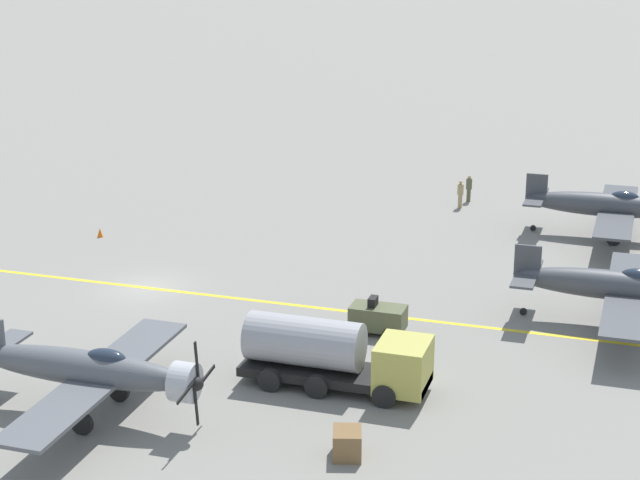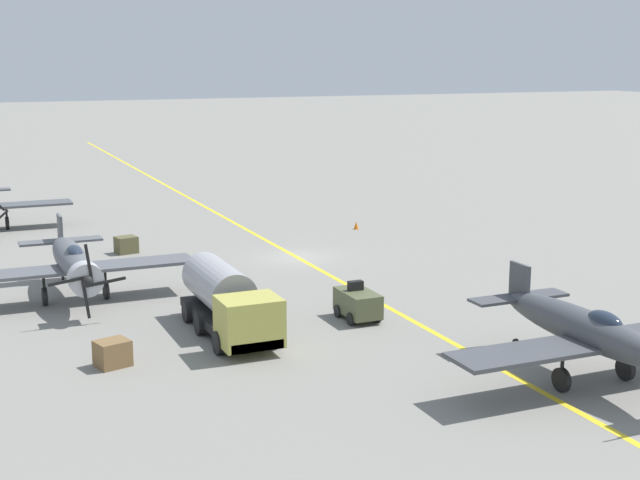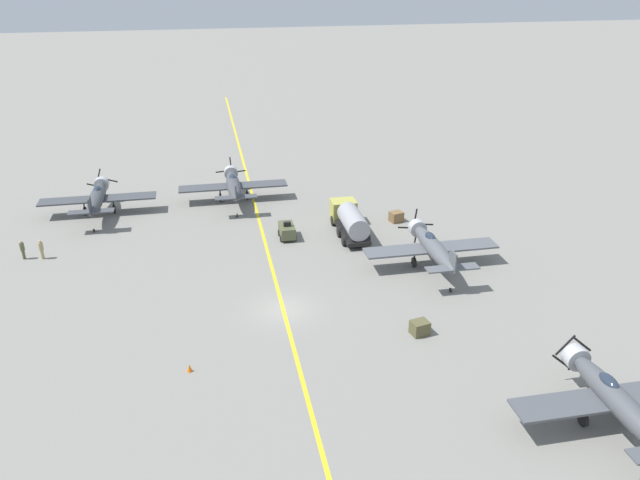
{
  "view_description": "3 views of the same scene",
  "coord_description": "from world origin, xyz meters",
  "px_view_note": "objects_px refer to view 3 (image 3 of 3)",
  "views": [
    {
      "loc": [
        47.9,
        24.97,
        19.74
      ],
      "look_at": [
        -0.24,
        9.63,
        3.53
      ],
      "focal_mm": 60.0,
      "sensor_mm": 36.0,
      "label": 1
    },
    {
      "loc": [
        19.75,
        49.47,
        12.15
      ],
      "look_at": [
        1.48,
        7.05,
        2.55
      ],
      "focal_mm": 50.0,
      "sensor_mm": 36.0,
      "label": 2
    },
    {
      "loc": [
        -5.22,
        -41.91,
        25.54
      ],
      "look_at": [
        4.08,
        5.78,
        3.02
      ],
      "focal_mm": 35.0,
      "sensor_mm": 36.0,
      "label": 3
    }
  ],
  "objects_px": {
    "airplane_far_center": "(233,185)",
    "tow_tractor": "(287,230)",
    "airplane_near_right": "(615,398)",
    "traffic_cone": "(189,368)",
    "ground_crew_walking": "(41,249)",
    "airplane_far_left": "(97,197)",
    "supply_crate_mid_lane": "(420,328)",
    "airplane_mid_right": "(433,247)",
    "fuel_tanker": "(350,220)",
    "ground_crew_inspecting": "(22,249)",
    "supply_crate_by_tanker": "(396,217)"
  },
  "relations": [
    {
      "from": "airplane_near_right",
      "to": "ground_crew_inspecting",
      "type": "relative_size",
      "value": 6.52
    },
    {
      "from": "ground_crew_walking",
      "to": "ground_crew_inspecting",
      "type": "distance_m",
      "value": 1.69
    },
    {
      "from": "airplane_far_left",
      "to": "tow_tractor",
      "type": "bearing_deg",
      "value": -22.98
    },
    {
      "from": "airplane_near_right",
      "to": "supply_crate_by_tanker",
      "type": "relative_size",
      "value": 9.47
    },
    {
      "from": "ground_crew_inspecting",
      "to": "supply_crate_by_tanker",
      "type": "bearing_deg",
      "value": 3.02
    },
    {
      "from": "airplane_mid_right",
      "to": "airplane_far_left",
      "type": "relative_size",
      "value": 1.0
    },
    {
      "from": "airplane_mid_right",
      "to": "fuel_tanker",
      "type": "relative_size",
      "value": 1.5
    },
    {
      "from": "airplane_far_left",
      "to": "tow_tractor",
      "type": "distance_m",
      "value": 21.15
    },
    {
      "from": "airplane_mid_right",
      "to": "supply_crate_mid_lane",
      "type": "distance_m",
      "value": 11.1
    },
    {
      "from": "supply_crate_mid_lane",
      "to": "traffic_cone",
      "type": "relative_size",
      "value": 2.29
    },
    {
      "from": "ground_crew_inspecting",
      "to": "traffic_cone",
      "type": "distance_m",
      "value": 24.89
    },
    {
      "from": "supply_crate_mid_lane",
      "to": "ground_crew_walking",
      "type": "bearing_deg",
      "value": 148.26
    },
    {
      "from": "airplane_far_center",
      "to": "ground_crew_walking",
      "type": "bearing_deg",
      "value": -156.13
    },
    {
      "from": "ground_crew_walking",
      "to": "supply_crate_by_tanker",
      "type": "relative_size",
      "value": 1.47
    },
    {
      "from": "airplane_far_left",
      "to": "ground_crew_walking",
      "type": "xyz_separation_m",
      "value": [
        -3.8,
        -9.87,
        -1.0
      ]
    },
    {
      "from": "airplane_near_right",
      "to": "traffic_cone",
      "type": "relative_size",
      "value": 21.82
    },
    {
      "from": "airplane_near_right",
      "to": "ground_crew_inspecting",
      "type": "distance_m",
      "value": 49.38
    },
    {
      "from": "ground_crew_inspecting",
      "to": "tow_tractor",
      "type": "bearing_deg",
      "value": -0.03
    },
    {
      "from": "traffic_cone",
      "to": "airplane_far_left",
      "type": "bearing_deg",
      "value": 107.43
    },
    {
      "from": "airplane_mid_right",
      "to": "tow_tractor",
      "type": "height_order",
      "value": "airplane_mid_right"
    },
    {
      "from": "fuel_tanker",
      "to": "traffic_cone",
      "type": "height_order",
      "value": "fuel_tanker"
    },
    {
      "from": "airplane_mid_right",
      "to": "supply_crate_by_tanker",
      "type": "distance_m",
      "value": 10.66
    },
    {
      "from": "airplane_mid_right",
      "to": "fuel_tanker",
      "type": "distance_m",
      "value": 10.05
    },
    {
      "from": "airplane_far_left",
      "to": "airplane_near_right",
      "type": "bearing_deg",
      "value": -45.64
    },
    {
      "from": "airplane_mid_right",
      "to": "tow_tractor",
      "type": "relative_size",
      "value": 4.62
    },
    {
      "from": "tow_tractor",
      "to": "supply_crate_mid_lane",
      "type": "height_order",
      "value": "tow_tractor"
    },
    {
      "from": "ground_crew_walking",
      "to": "airplane_far_left",
      "type": "bearing_deg",
      "value": 68.93
    },
    {
      "from": "airplane_near_right",
      "to": "ground_crew_walking",
      "type": "xyz_separation_m",
      "value": [
        -37.45,
        29.85,
        -1.0
      ]
    },
    {
      "from": "airplane_near_right",
      "to": "supply_crate_mid_lane",
      "type": "height_order",
      "value": "airplane_near_right"
    },
    {
      "from": "airplane_far_center",
      "to": "supply_crate_mid_lane",
      "type": "xyz_separation_m",
      "value": [
        11.54,
        -29.51,
        -1.49
      ]
    },
    {
      "from": "airplane_far_center",
      "to": "tow_tractor",
      "type": "xyz_separation_m",
      "value": [
        4.43,
        -10.87,
        -1.22
      ]
    },
    {
      "from": "airplane_mid_right",
      "to": "supply_crate_mid_lane",
      "type": "relative_size",
      "value": 9.54
    },
    {
      "from": "airplane_far_left",
      "to": "supply_crate_by_tanker",
      "type": "distance_m",
      "value": 31.53
    },
    {
      "from": "tow_tractor",
      "to": "ground_crew_walking",
      "type": "relative_size",
      "value": 1.4
    },
    {
      "from": "ground_crew_walking",
      "to": "supply_crate_mid_lane",
      "type": "relative_size",
      "value": 1.48
    },
    {
      "from": "ground_crew_walking",
      "to": "traffic_cone",
      "type": "height_order",
      "value": "ground_crew_walking"
    },
    {
      "from": "ground_crew_inspecting",
      "to": "supply_crate_mid_lane",
      "type": "relative_size",
      "value": 1.46
    },
    {
      "from": "airplane_near_right",
      "to": "ground_crew_inspecting",
      "type": "xyz_separation_m",
      "value": [
        -39.12,
        30.12,
        -1.01
      ]
    },
    {
      "from": "fuel_tanker",
      "to": "traffic_cone",
      "type": "distance_m",
      "value": 25.34
    },
    {
      "from": "airplane_far_center",
      "to": "supply_crate_mid_lane",
      "type": "height_order",
      "value": "airplane_far_center"
    },
    {
      "from": "airplane_far_center",
      "to": "airplane_mid_right",
      "type": "xyz_separation_m",
      "value": [
        16.13,
        -19.51,
        0.0
      ]
    },
    {
      "from": "airplane_far_center",
      "to": "ground_crew_inspecting",
      "type": "bearing_deg",
      "value": -158.94
    },
    {
      "from": "tow_tractor",
      "to": "ground_crew_walking",
      "type": "height_order",
      "value": "ground_crew_walking"
    },
    {
      "from": "fuel_tanker",
      "to": "ground_crew_inspecting",
      "type": "bearing_deg",
      "value": 179.58
    },
    {
      "from": "fuel_tanker",
      "to": "tow_tractor",
      "type": "distance_m",
      "value": 6.31
    },
    {
      "from": "airplane_near_right",
      "to": "airplane_far_left",
      "type": "xyz_separation_m",
      "value": [
        -33.65,
        39.72,
        -0.0
      ]
    },
    {
      "from": "airplane_far_left",
      "to": "supply_crate_mid_lane",
      "type": "relative_size",
      "value": 9.54
    },
    {
      "from": "airplane_far_left",
      "to": "fuel_tanker",
      "type": "relative_size",
      "value": 1.5
    },
    {
      "from": "fuel_tanker",
      "to": "traffic_cone",
      "type": "relative_size",
      "value": 14.55
    },
    {
      "from": "fuel_tanker",
      "to": "supply_crate_mid_lane",
      "type": "relative_size",
      "value": 6.36
    }
  ]
}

